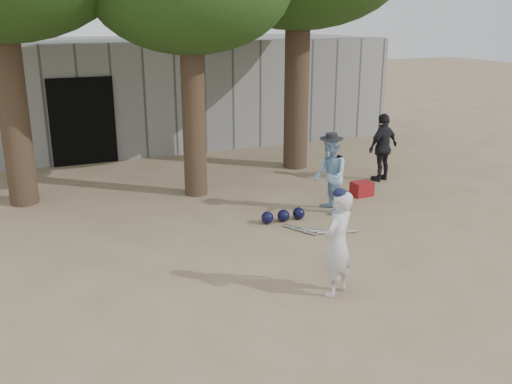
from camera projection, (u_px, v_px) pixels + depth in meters
name	position (u px, v px, depth m)	size (l,w,h in m)	color
ground	(246.00, 277.00, 8.32)	(70.00, 70.00, 0.00)	#937C5E
boy_player	(338.00, 244.00, 7.62)	(0.54, 0.35, 1.48)	silver
spectator_blue	(330.00, 175.00, 10.86)	(0.72, 0.56, 1.49)	#8AB3D6
spectator_dark	(383.00, 147.00, 13.00)	(0.91, 0.38, 1.56)	black
red_bag	(362.00, 189.00, 12.06)	(0.42, 0.32, 0.30)	maroon
back_building	(112.00, 91.00, 16.92)	(16.00, 5.24, 3.00)	gray
helmet_row	(283.00, 215.00, 10.56)	(0.87, 0.25, 0.23)	black
bat_pile	(318.00, 231.00, 10.04)	(1.08, 0.82, 0.06)	#AAACB1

